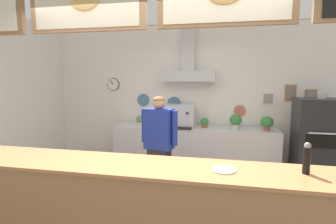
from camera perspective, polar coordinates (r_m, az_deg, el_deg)
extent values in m
cube|color=#9E9E99|center=(5.36, 4.86, 3.01)|extent=(5.62, 0.12, 2.84)
cube|color=white|center=(5.29, 4.78, 2.95)|extent=(5.58, 0.01, 2.80)
cylinder|color=black|center=(5.69, -11.49, 5.75)|extent=(0.25, 0.02, 0.25)
cylinder|color=white|center=(5.68, -11.54, 5.75)|extent=(0.24, 0.01, 0.24)
cube|color=black|center=(5.68, -11.79, 6.12)|extent=(0.06, 0.01, 0.08)
cylinder|color=teal|center=(5.49, -5.25, 2.54)|extent=(0.25, 0.02, 0.25)
cylinder|color=teal|center=(5.34, 1.26, 1.85)|extent=(0.26, 0.02, 0.26)
cylinder|color=white|center=(5.24, 7.85, 4.15)|extent=(0.26, 0.02, 0.26)
cylinder|color=#C1664C|center=(5.26, 14.93, 0.24)|extent=(0.22, 0.02, 0.22)
cube|color=#997047|center=(5.44, 27.97, 2.97)|extent=(0.19, 0.02, 0.24)
cube|color=gray|center=(5.43, 28.00, 2.97)|extent=(0.14, 0.01, 0.17)
cube|color=white|center=(5.29, 20.41, 2.67)|extent=(0.23, 0.02, 0.25)
cube|color=gray|center=(5.28, 20.42, 2.66)|extent=(0.16, 0.01, 0.18)
cube|color=#997047|center=(5.35, 24.49, 3.72)|extent=(0.19, 0.02, 0.30)
cube|color=slate|center=(5.34, 24.51, 3.71)|extent=(0.14, 0.01, 0.21)
cube|color=silver|center=(5.12, 4.28, 7.59)|extent=(1.01, 0.33, 0.20)
cube|color=silver|center=(5.19, 4.41, 13.34)|extent=(0.24, 0.24, 0.84)
cube|color=#9E754C|center=(2.86, -16.86, 21.31)|extent=(1.18, 0.05, 0.54)
cube|color=beige|center=(2.84, -17.15, 21.42)|extent=(1.06, 0.01, 0.48)
ellipsoid|color=#DBAD60|center=(2.83, -17.29, 21.73)|extent=(0.29, 0.04, 0.20)
cube|color=#B77F4C|center=(2.67, -4.42, -22.18)|extent=(4.07, 0.58, 1.02)
cube|color=#CF8550|center=(2.45, -4.54, -11.40)|extent=(4.16, 0.61, 0.03)
cube|color=silver|center=(5.12, 5.52, -8.19)|extent=(2.99, 0.58, 0.91)
cube|color=#9FA1A5|center=(5.20, 5.48, -11.27)|extent=(2.84, 0.53, 0.02)
cube|color=#232326|center=(5.02, 29.22, -6.00)|extent=(0.74, 0.61, 1.49)
cube|color=black|center=(4.70, 30.45, -5.46)|extent=(0.56, 0.02, 0.20)
cube|color=silver|center=(4.66, 30.62, -3.95)|extent=(0.52, 0.02, 0.02)
cylinder|color=silver|center=(4.91, 29.80, 3.06)|extent=(0.14, 0.14, 0.10)
cube|color=#232328|center=(3.91, -1.85, -13.67)|extent=(0.32, 0.26, 0.84)
cube|color=#1E339E|center=(3.72, -1.89, -3.57)|extent=(0.42, 0.30, 0.56)
cylinder|color=#1E339E|center=(3.62, 1.39, -3.43)|extent=(0.08, 0.08, 0.47)
cylinder|color=#1E339E|center=(3.82, -5.00, -2.88)|extent=(0.08, 0.08, 0.47)
sphere|color=tan|center=(3.67, -1.92, 1.94)|extent=(0.18, 0.18, 0.18)
ellipsoid|color=olive|center=(3.66, -1.92, 2.57)|extent=(0.17, 0.17, 0.10)
cube|color=silver|center=(5.00, 2.53, -0.80)|extent=(0.55, 0.38, 0.41)
cylinder|color=#4C4C51|center=(4.81, 0.81, -1.37)|extent=(0.06, 0.06, 0.06)
cube|color=black|center=(4.81, 2.06, -3.38)|extent=(0.49, 0.10, 0.04)
sphere|color=black|center=(4.76, 4.06, -0.22)|extent=(0.04, 0.04, 0.04)
cylinder|color=beige|center=(5.21, -5.81, -2.45)|extent=(0.11, 0.11, 0.06)
ellipsoid|color=#5B844C|center=(5.20, -5.82, -1.49)|extent=(0.17, 0.17, 0.15)
cylinder|color=#9E563D|center=(4.99, 20.16, -3.25)|extent=(0.11, 0.11, 0.07)
ellipsoid|color=#387A3D|center=(4.97, 20.22, -1.98)|extent=(0.22, 0.22, 0.20)
cylinder|color=beige|center=(4.96, 14.09, -3.00)|extent=(0.11, 0.11, 0.09)
ellipsoid|color=#387A3D|center=(4.94, 14.13, -1.64)|extent=(0.22, 0.22, 0.20)
cylinder|color=#9E563D|center=(4.98, 7.73, -2.94)|extent=(0.11, 0.11, 0.06)
ellipsoid|color=#387A3D|center=(4.97, 7.75, -2.00)|extent=(0.15, 0.15, 0.13)
cylinder|color=black|center=(2.46, 27.25, -9.18)|extent=(0.06, 0.06, 0.21)
sphere|color=gray|center=(2.43, 27.43, -6.32)|extent=(0.05, 0.05, 0.05)
cylinder|color=white|center=(2.34, 11.70, -11.92)|extent=(0.20, 0.20, 0.01)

